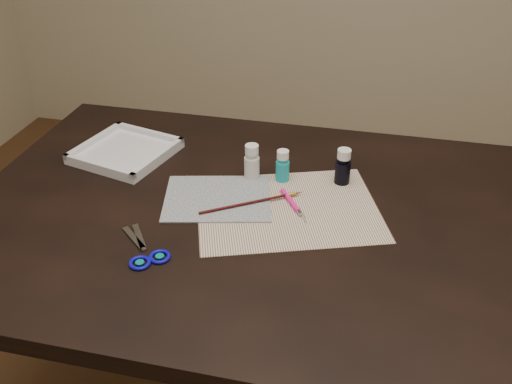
% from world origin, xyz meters
% --- Properties ---
extents(table, '(1.30, 0.90, 0.75)m').
position_xyz_m(table, '(0.00, 0.00, 0.38)').
color(table, black).
rests_on(table, ground).
extents(paper, '(0.47, 0.42, 0.00)m').
position_xyz_m(paper, '(0.07, 0.03, 0.75)').
color(paper, silver).
rests_on(paper, table).
extents(canvas, '(0.28, 0.24, 0.00)m').
position_xyz_m(canvas, '(-0.10, 0.03, 0.75)').
color(canvas, black).
rests_on(canvas, paper).
extents(paint_bottle_white, '(0.04, 0.04, 0.09)m').
position_xyz_m(paint_bottle_white, '(-0.04, 0.14, 0.79)').
color(paint_bottle_white, silver).
rests_on(paint_bottle_white, table).
extents(paint_bottle_cyan, '(0.04, 0.04, 0.08)m').
position_xyz_m(paint_bottle_cyan, '(0.03, 0.14, 0.79)').
color(paint_bottle_cyan, '#179FAD').
rests_on(paint_bottle_cyan, table).
extents(paint_bottle_navy, '(0.04, 0.04, 0.09)m').
position_xyz_m(paint_bottle_navy, '(0.17, 0.16, 0.79)').
color(paint_bottle_navy, black).
rests_on(paint_bottle_navy, table).
extents(paintbrush, '(0.21, 0.14, 0.01)m').
position_xyz_m(paintbrush, '(-0.01, 0.02, 0.76)').
color(paintbrush, '#320807').
rests_on(paintbrush, canvas).
extents(craft_knife, '(0.08, 0.12, 0.01)m').
position_xyz_m(craft_knife, '(0.08, 0.03, 0.76)').
color(craft_knife, '#FB1A96').
rests_on(craft_knife, paper).
extents(scissors, '(0.18, 0.17, 0.01)m').
position_xyz_m(scissors, '(-0.20, -0.18, 0.75)').
color(scissors, silver).
rests_on(scissors, table).
extents(palette_tray, '(0.26, 0.26, 0.03)m').
position_xyz_m(palette_tray, '(-0.38, 0.17, 0.76)').
color(palette_tray, white).
rests_on(palette_tray, table).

